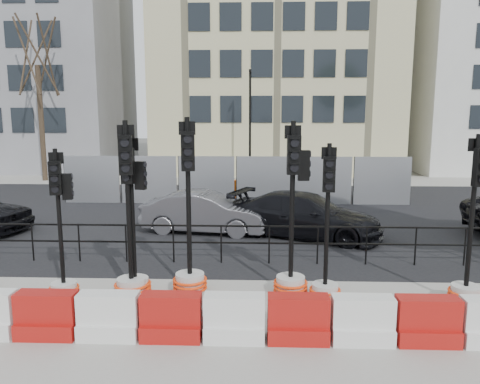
{
  "coord_description": "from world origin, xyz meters",
  "views": [
    {
      "loc": [
        0.88,
        -10.07,
        3.75
      ],
      "look_at": [
        0.41,
        3.0,
        1.53
      ],
      "focal_mm": 35.0,
      "sensor_mm": 36.0,
      "label": 1
    }
  ],
  "objects": [
    {
      "name": "ground",
      "position": [
        0.0,
        0.0,
        0.0
      ],
      "size": [
        120.0,
        120.0,
        0.0
      ],
      "primitive_type": "plane",
      "color": "#51514C",
      "rests_on": "ground"
    },
    {
      "name": "sidewalk_near",
      "position": [
        0.0,
        -3.0,
        0.01
      ],
      "size": [
        40.0,
        6.0,
        0.02
      ],
      "primitive_type": "cube",
      "color": "gray",
      "rests_on": "ground"
    },
    {
      "name": "road",
      "position": [
        0.0,
        7.0,
        0.01
      ],
      "size": [
        40.0,
        14.0,
        0.03
      ],
      "primitive_type": "cube",
      "color": "black",
      "rests_on": "ground"
    },
    {
      "name": "sidewalk_far",
      "position": [
        0.0,
        16.0,
        0.01
      ],
      "size": [
        40.0,
        4.0,
        0.02
      ],
      "primitive_type": "cube",
      "color": "gray",
      "rests_on": "ground"
    },
    {
      "name": "building_grey",
      "position": [
        -14.0,
        21.99,
        7.0
      ],
      "size": [
        11.0,
        9.06,
        14.0
      ],
      "color": "gray",
      "rests_on": "ground"
    },
    {
      "name": "building_cream",
      "position": [
        2.0,
        21.99,
        9.0
      ],
      "size": [
        15.0,
        10.06,
        18.0
      ],
      "color": "#C2B98E",
      "rests_on": "ground"
    },
    {
      "name": "kerb_railing",
      "position": [
        0.0,
        1.2,
        0.69
      ],
      "size": [
        18.0,
        0.04,
        1.0
      ],
      "color": "black",
      "rests_on": "ground"
    },
    {
      "name": "heras_fencing",
      "position": [
        -0.01,
        9.8,
        0.68
      ],
      "size": [
        14.33,
        1.72,
        2.0
      ],
      "color": "#999CA2",
      "rests_on": "ground"
    },
    {
      "name": "lamp_post_far",
      "position": [
        0.5,
        14.98,
        3.22
      ],
      "size": [
        0.12,
        0.56,
        6.0
      ],
      "color": "black",
      "rests_on": "ground"
    },
    {
      "name": "tree_bare_far",
      "position": [
        -11.0,
        15.5,
        6.65
      ],
      "size": [
        2.0,
        2.0,
        9.0
      ],
      "color": "#473828",
      "rests_on": "ground"
    },
    {
      "name": "barrier_row",
      "position": [
        0.0,
        -2.8,
        0.37
      ],
      "size": [
        14.65,
        0.5,
        0.8
      ],
      "color": "red",
      "rests_on": "ground"
    },
    {
      "name": "traffic_signal_b",
      "position": [
        -2.99,
        -1.23,
        0.73
      ],
      "size": [
        0.61,
        0.61,
        3.07
      ],
      "rotation": [
        0.0,
        0.0,
        0.2
      ],
      "color": "silver",
      "rests_on": "ground"
    },
    {
      "name": "traffic_signal_c",
      "position": [
        -1.65,
        -1.11,
        0.75
      ],
      "size": [
        0.71,
        0.71,
        3.61
      ],
      "rotation": [
        0.0,
        0.0,
        0.18
      ],
      "color": "silver",
      "rests_on": "ground"
    },
    {
      "name": "traffic_signal_d",
      "position": [
        -1.6,
        -1.0,
        0.8
      ],
      "size": [
        0.66,
        0.66,
        3.34
      ],
      "rotation": [
        0.0,
        0.0,
        -0.21
      ],
      "color": "silver",
      "rests_on": "ground"
    },
    {
      "name": "traffic_signal_e",
      "position": [
        -0.5,
        -0.8,
        0.76
      ],
      "size": [
        0.72,
        0.72,
        3.67
      ],
      "rotation": [
        0.0,
        0.0,
        0.18
      ],
      "color": "silver",
      "rests_on": "ground"
    },
    {
      "name": "traffic_signal_f",
      "position": [
        1.6,
        -0.88,
        0.86
      ],
      "size": [
        0.71,
        0.71,
        3.6
      ],
      "rotation": [
        0.0,
        0.0,
        0.07
      ],
      "color": "silver",
      "rests_on": "ground"
    },
    {
      "name": "traffic_signal_g",
      "position": [
        2.25,
        -1.16,
        0.66
      ],
      "size": [
        0.63,
        0.63,
        3.18
      ],
      "rotation": [
        0.0,
        0.0,
        -0.08
      ],
      "color": "silver",
      "rests_on": "ground"
    },
    {
      "name": "traffic_signal_h",
      "position": [
        5.0,
        -1.2,
        0.69
      ],
      "size": [
        0.66,
        0.66,
        3.36
      ],
      "rotation": [
        0.0,
        0.0,
        0.19
      ],
      "color": "silver",
      "rests_on": "ground"
    },
    {
      "name": "car_b",
      "position": [
        -0.74,
        4.32,
        0.65
      ],
      "size": [
        2.52,
        4.36,
        1.3
      ],
      "primitive_type": "imported",
      "rotation": [
        0.0,
        0.0,
        1.42
      ],
      "color": "#49494E",
      "rests_on": "ground"
    },
    {
      "name": "car_c",
      "position": [
        2.37,
        3.91,
        0.67
      ],
      "size": [
        5.24,
        6.0,
        1.35
      ],
      "primitive_type": "imported",
      "rotation": [
        0.0,
        0.0,
        1.17
      ],
      "color": "black",
      "rests_on": "ground"
    }
  ]
}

